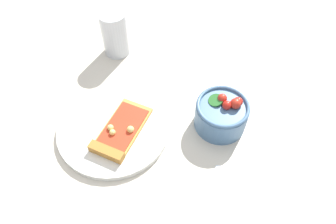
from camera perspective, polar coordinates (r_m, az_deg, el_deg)
name	(u,v)px	position (r m, az deg, el deg)	size (l,w,h in m)	color
ground_plane	(112,137)	(0.72, -10.06, -4.40)	(2.40, 2.40, 0.00)	beige
plate	(113,128)	(0.72, -9.79, -2.86)	(0.25, 0.25, 0.01)	silver
pizza_slice_main	(119,133)	(0.70, -8.74, -3.77)	(0.11, 0.16, 0.02)	gold
salad_bowl	(222,114)	(0.71, 9.57, -0.35)	(0.12, 0.12, 0.08)	#4C7299
soda_glass	(115,35)	(0.86, -9.42, 13.41)	(0.07, 0.07, 0.12)	silver
paper_napkin	(242,200)	(0.66, 13.07, -15.12)	(0.12, 0.13, 0.00)	white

